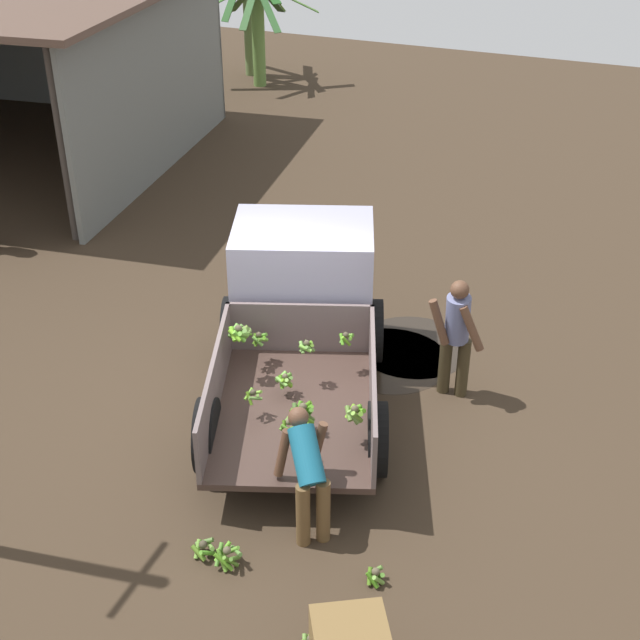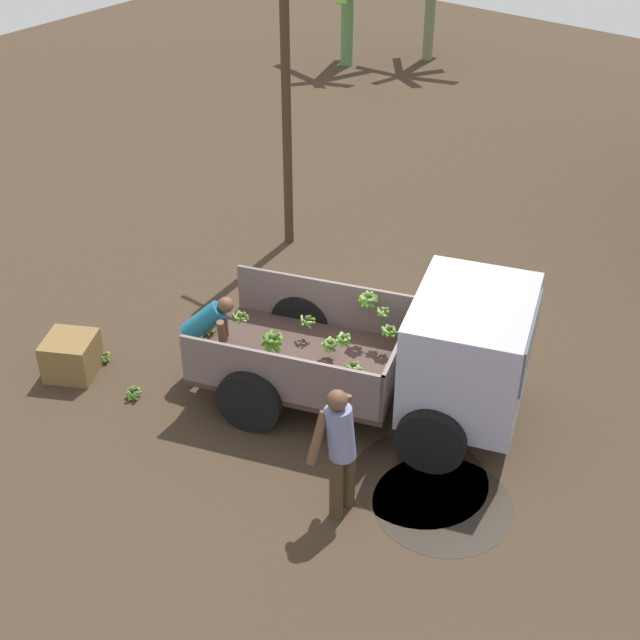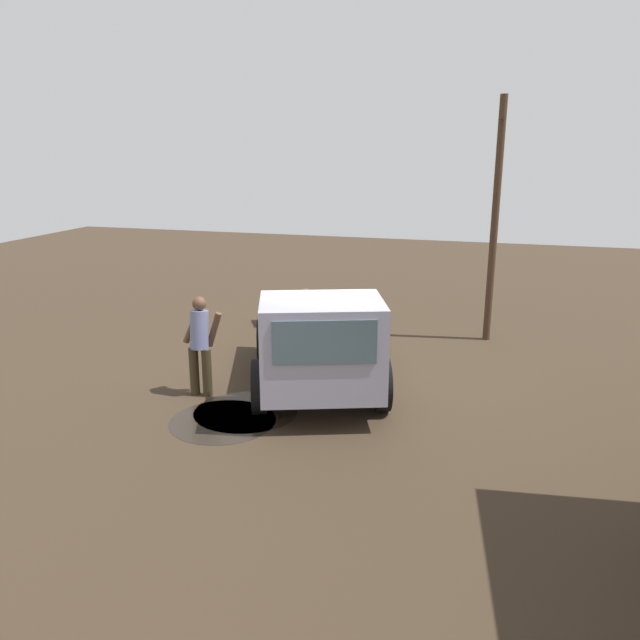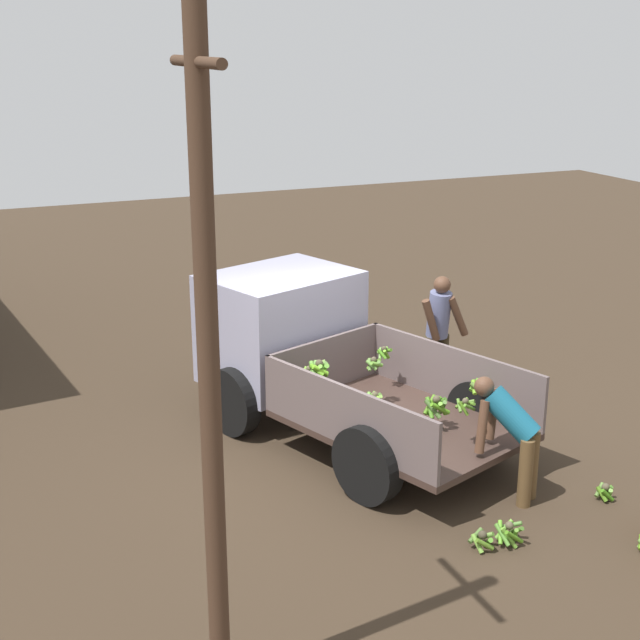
# 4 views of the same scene
# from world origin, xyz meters

# --- Properties ---
(ground) EXTENTS (36.00, 36.00, 0.00)m
(ground) POSITION_xyz_m (0.00, 0.00, 0.00)
(ground) COLOR #3A2C1F
(mud_patch_0) EXTENTS (1.62, 1.62, 0.01)m
(mud_patch_0) POSITION_xyz_m (1.91, -1.15, 0.00)
(mud_patch_0) COLOR black
(mud_patch_0) RESTS_ON ground
(mud_patch_1) EXTENTS (1.64, 1.64, 0.01)m
(mud_patch_1) POSITION_xyz_m (1.47, -0.96, 0.00)
(mud_patch_1) COLOR black
(mud_patch_1) RESTS_ON ground
(cargo_truck) EXTENTS (4.52, 3.12, 1.85)m
(cargo_truck) POSITION_xyz_m (0.90, 0.10, 0.98)
(cargo_truck) COLOR #3D2C25
(cargo_truck) RESTS_ON ground
(warehouse_shed) EXTENTS (8.70, 8.68, 3.54)m
(warehouse_shed) POSITION_xyz_m (6.48, 8.91, 2.59)
(warehouse_shed) COLOR slate
(warehouse_shed) RESTS_ON ground
(banana_palm_0) EXTENTS (2.15, 2.90, 2.56)m
(banana_palm_0) POSITION_xyz_m (12.53, 6.15, 1.37)
(banana_palm_0) COLOR olive
(banana_palm_0) RESTS_ON ground
(banana_palm_3) EXTENTS (2.28, 2.54, 2.96)m
(banana_palm_3) POSITION_xyz_m (13.37, 6.79, 1.58)
(banana_palm_3) COLOR #637A43
(banana_palm_3) RESTS_ON ground
(person_foreground_visitor) EXTENTS (0.40, 0.73, 1.68)m
(person_foreground_visitor) POSITION_xyz_m (1.00, -1.94, 0.93)
(person_foreground_visitor) COLOR #382F1C
(person_foreground_visitor) RESTS_ON ground
(person_worker_loading) EXTENTS (0.77, 0.74, 1.32)m
(person_worker_loading) POSITION_xyz_m (-1.89, -1.13, 0.77)
(person_worker_loading) COLOR brown
(person_worker_loading) RESTS_ON ground
(banana_bunch_on_ground_0) EXTENTS (0.22, 0.22, 0.20)m
(banana_bunch_on_ground_0) POSITION_xyz_m (-2.36, -2.04, 0.10)
(banana_bunch_on_ground_0) COLOR brown
(banana_bunch_on_ground_0) RESTS_ON ground
(banana_bunch_on_ground_1) EXTENTS (0.29, 0.31, 0.25)m
(banana_bunch_on_ground_1) POSITION_xyz_m (-2.69, -0.60, 0.14)
(banana_bunch_on_ground_1) COLOR brown
(banana_bunch_on_ground_1) RESTS_ON ground
(banana_bunch_on_ground_2) EXTENTS (0.26, 0.27, 0.20)m
(banana_bunch_on_ground_2) POSITION_xyz_m (-2.66, -0.31, 0.11)
(banana_bunch_on_ground_2) COLOR #423C2B
(banana_bunch_on_ground_2) RESTS_ON ground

